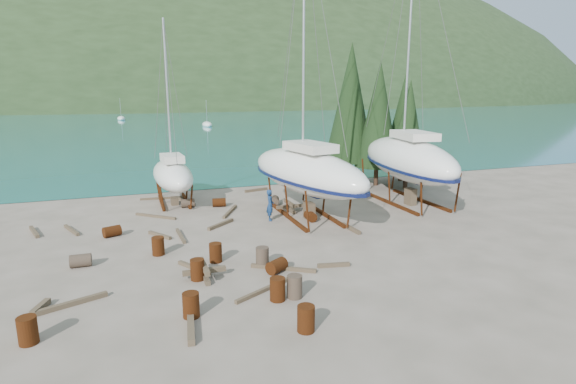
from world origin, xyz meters
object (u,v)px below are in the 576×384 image
object	(u,v)px
large_sailboat_far	(408,158)
worker	(270,205)
large_sailboat_near	(306,171)
small_sailboat_shore	(173,175)

from	to	relation	value
large_sailboat_far	worker	size ratio (longest dim) A/B	10.11
large_sailboat_near	worker	bearing A→B (deg)	170.93
large_sailboat_far	small_sailboat_shore	size ratio (longest dim) A/B	1.56
large_sailboat_far	worker	world-z (taller)	large_sailboat_far
small_sailboat_shore	worker	distance (m)	8.15
worker	large_sailboat_near	bearing A→B (deg)	-76.11
large_sailboat_far	worker	xyz separation A→B (m)	(-10.21, -1.03, -2.17)
large_sailboat_near	worker	size ratio (longest dim) A/B	9.46
large_sailboat_near	small_sailboat_shore	world-z (taller)	large_sailboat_near
large_sailboat_near	small_sailboat_shore	size ratio (longest dim) A/B	1.46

